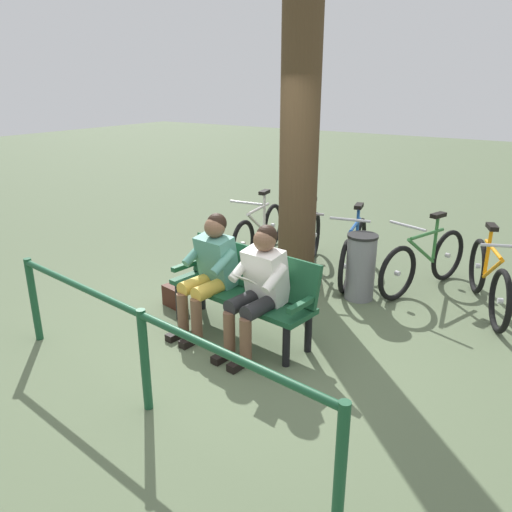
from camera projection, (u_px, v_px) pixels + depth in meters
The scene contains 13 objects.
ground_plane at pixel (237, 340), 4.95m from camera, with size 40.00×40.00×0.00m, color #566647.
bench at pixel (245, 285), 4.96m from camera, with size 1.65×0.67×0.87m.
person_reading at pixel (259, 284), 4.59m from camera, with size 0.52×0.80×1.20m.
person_companion at pixel (210, 268), 4.99m from camera, with size 0.52×0.80×1.20m.
handbag at pixel (175, 297), 5.64m from camera, with size 0.30×0.14×0.24m, color #3F1E14.
tree_trunk at pixel (300, 134), 5.65m from camera, with size 0.45×0.45×3.71m, color #4C3823.
litter_bin at pixel (361, 267), 5.78m from camera, with size 0.35×0.35×0.78m.
bicycle_green at pixel (488, 279), 5.50m from camera, with size 0.74×1.57×0.94m.
bicycle_blue at pixel (424, 262), 6.04m from camera, with size 0.66×1.61×0.94m.
bicycle_orange at pixel (353, 251), 6.41m from camera, with size 0.54×1.65×0.94m.
bicycle_red at pixel (309, 244), 6.70m from camera, with size 0.65×1.62×0.94m.
bicycle_purple at pixel (259, 232), 7.21m from camera, with size 0.48×1.67×0.94m.
railing_fence at pixel (143, 340), 3.73m from camera, with size 3.48×0.46×0.85m.
Camera 1 is at (-2.58, 3.55, 2.44)m, focal length 35.05 mm.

